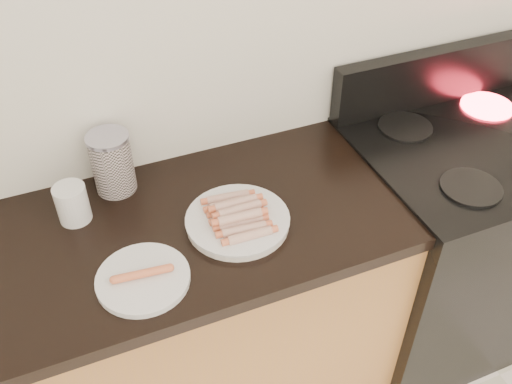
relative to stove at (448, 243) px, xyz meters
name	(u,v)px	position (x,y,z in m)	size (l,w,h in m)	color
wall_back	(212,31)	(-0.78, 0.32, 0.84)	(4.00, 0.04, 2.60)	silver
cabinet_base	(42,379)	(-1.48, 0.01, -0.03)	(2.20, 0.59, 0.86)	brown
stove	(448,243)	(0.00, 0.00, 0.00)	(0.76, 0.65, 0.91)	black
stove_panel	(433,76)	(0.00, 0.28, 0.55)	(0.76, 0.06, 0.20)	black
burner_near_left	(471,187)	(-0.17, -0.17, 0.46)	(0.18, 0.18, 0.01)	black
burner_far_left	(405,127)	(-0.17, 0.17, 0.46)	(0.18, 0.18, 0.01)	black
burner_far_right	(487,106)	(0.17, 0.17, 0.46)	(0.18, 0.18, 0.01)	#FF1E2D
main_plate	(238,222)	(-0.85, -0.04, 0.45)	(0.28, 0.28, 0.02)	white
side_plate	(143,279)	(-1.14, -0.14, 0.45)	(0.23, 0.23, 0.02)	white
hotdog_pile	(237,214)	(-0.85, -0.04, 0.48)	(0.12, 0.20, 0.05)	maroon
plain_sausages	(142,274)	(-1.14, -0.14, 0.47)	(0.14, 0.04, 0.02)	tan
canister	(112,163)	(-1.13, 0.25, 0.54)	(0.12, 0.12, 0.19)	white
mug	(72,203)	(-1.26, 0.16, 0.50)	(0.09, 0.09, 0.11)	white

